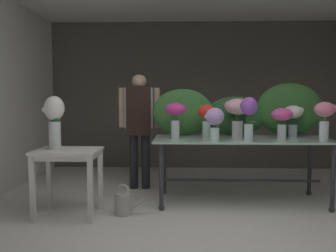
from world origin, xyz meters
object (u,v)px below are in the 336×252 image
vase_rosy_stock (325,115)px  vase_blush_hydrangea (237,111)px  vase_fuchsia_snapdragons (282,118)px  vase_white_roses_tall (54,119)px  vase_scarlet_dahlias (206,117)px  watering_can (124,203)px  vase_violet_ranunculus (249,113)px  florist (139,118)px  vase_lilac_tulips (215,120)px  display_table_glass (241,147)px  side_table_white (68,159)px  vase_ivory_roses (293,116)px  vase_magenta_peonies (175,115)px

vase_rosy_stock → vase_blush_hydrangea: vase_blush_hydrangea is taller
vase_fuchsia_snapdragons → vase_white_roses_tall: size_ratio=0.65×
vase_scarlet_dahlias → watering_can: vase_scarlet_dahlias is taller
vase_blush_hydrangea → vase_violet_ranunculus: bearing=-77.6°
vase_blush_hydrangea → watering_can: size_ratio=1.36×
vase_violet_ranunculus → vase_white_roses_tall: 2.14m
florist → vase_lilac_tulips: bearing=-43.6°
display_table_glass → vase_lilac_tulips: size_ratio=5.61×
watering_can → vase_scarlet_dahlias: bearing=29.6°
florist → vase_white_roses_tall: 1.41m
display_table_glass → vase_blush_hydrangea: bearing=119.2°
florist → vase_violet_ranunculus: 1.61m
vase_violet_ranunculus → display_table_glass: bearing=96.6°
display_table_glass → vase_white_roses_tall: (-2.09, -0.56, 0.38)m
vase_violet_ranunculus → watering_can: (-1.39, -0.25, -0.98)m
vase_white_roses_tall → side_table_white: bearing=0.2°
vase_rosy_stock → vase_white_roses_tall: vase_white_roses_tall is taller
vase_rosy_stock → vase_blush_hydrangea: 0.98m
vase_lilac_tulips → side_table_white: bearing=-170.9°
vase_ivory_roses → vase_rosy_stock: size_ratio=0.89×
vase_rosy_stock → vase_blush_hydrangea: size_ratio=0.93×
vase_white_roses_tall → watering_can: vase_white_roses_tall is taller
florist → vase_lilac_tulips: size_ratio=4.30×
vase_lilac_tulips → vase_magenta_peonies: 0.50m
vase_lilac_tulips → vase_scarlet_dahlias: 0.32m
vase_violet_ranunculus → vase_fuchsia_snapdragons: bearing=23.1°
side_table_white → vase_blush_hydrangea: bearing=18.4°
vase_rosy_stock → vase_magenta_peonies: bearing=173.9°
florist → display_table_glass: bearing=-25.2°
display_table_glass → vase_violet_ranunculus: size_ratio=4.26×
vase_violet_ranunculus → watering_can: 1.72m
side_table_white → vase_white_roses_tall: bearing=-179.8°
vase_fuchsia_snapdragons → watering_can: (-1.82, -0.44, -0.91)m
vase_fuchsia_snapdragons → watering_can: 2.08m
vase_rosy_stock → vase_violet_ranunculus: 0.85m
florist → vase_scarlet_dahlias: florist is taller
vase_blush_hydrangea → watering_can: bearing=-155.5°
vase_ivory_roses → vase_scarlet_dahlias: 1.09m
vase_ivory_roses → vase_violet_ranunculus: 0.75m
vase_lilac_tulips → vase_magenta_peonies: bearing=153.8°
florist → vase_ivory_roses: size_ratio=4.11×
vase_ivory_roses → vase_rosy_stock: bearing=-60.9°
display_table_glass → vase_ivory_roses: size_ratio=5.35×
vase_ivory_roses → vase_fuchsia_snapdragons: bearing=-131.7°
vase_rosy_stock → watering_can: vase_rosy_stock is taller
vase_violet_ranunculus → watering_can: bearing=-169.6°
vase_scarlet_dahlias → watering_can: 1.42m
side_table_white → vase_scarlet_dahlias: 1.69m
side_table_white → florist: 1.39m
side_table_white → watering_can: 0.77m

